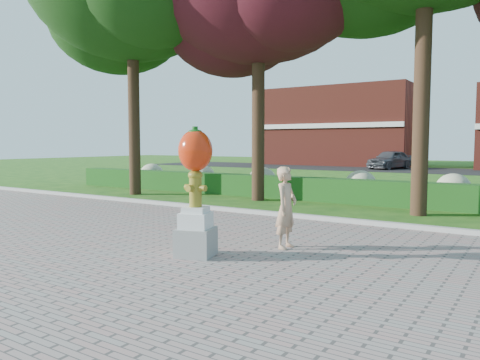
{
  "coord_description": "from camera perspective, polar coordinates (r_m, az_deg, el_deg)",
  "views": [
    {
      "loc": [
        6.4,
        -7.99,
        2.0
      ],
      "look_at": [
        0.52,
        1.0,
        1.15
      ],
      "focal_mm": 35.0,
      "sensor_mm": 36.0,
      "label": 1
    }
  ],
  "objects": [
    {
      "name": "walkway",
      "position": [
        7.79,
        -24.45,
        -10.6
      ],
      "size": [
        40.0,
        14.0,
        0.04
      ],
      "primitive_type": "cube",
      "color": "gray",
      "rests_on": "ground"
    },
    {
      "name": "lawn_hedge",
      "position": [
        16.37,
        10.03,
        -1.15
      ],
      "size": [
        24.0,
        0.7,
        0.8
      ],
      "primitive_type": "cube",
      "color": "#194A15",
      "rests_on": "ground"
    },
    {
      "name": "ground",
      "position": [
        10.42,
        -5.43,
        -6.55
      ],
      "size": [
        100.0,
        100.0,
        0.0
      ],
      "primitive_type": "plane",
      "color": "#1B4F13",
      "rests_on": "ground"
    },
    {
      "name": "curb",
      "position": [
        12.86,
        2.96,
        -4.09
      ],
      "size": [
        40.0,
        0.18,
        0.15
      ],
      "primitive_type": "cube",
      "color": "#ADADA5",
      "rests_on": "ground"
    },
    {
      "name": "parked_car",
      "position": [
        37.68,
        17.81,
        2.4
      ],
      "size": [
        2.88,
        4.61,
        1.46
      ],
      "primitive_type": "imported",
      "rotation": [
        0.0,
        0.0,
        -0.29
      ],
      "color": "#47494F",
      "rests_on": "street"
    },
    {
      "name": "hydrangea_row",
      "position": [
        17.08,
        13.13,
        -0.46
      ],
      "size": [
        20.1,
        1.1,
        0.99
      ],
      "color": "#BBBA8E",
      "rests_on": "ground"
    },
    {
      "name": "hydrant_sculpture",
      "position": [
        8.07,
        -5.45,
        -0.99
      ],
      "size": [
        0.76,
        0.76,
        2.24
      ],
      "rotation": [
        0.0,
        0.0,
        0.31
      ],
      "color": "gray",
      "rests_on": "walkway"
    },
    {
      "name": "building_left",
      "position": [
        45.1,
        11.93,
        6.33
      ],
      "size": [
        14.0,
        8.0,
        7.0
      ],
      "primitive_type": "cube",
      "color": "maroon",
      "rests_on": "ground"
    },
    {
      "name": "woman",
      "position": [
        8.75,
        5.66,
        -3.36
      ],
      "size": [
        0.39,
        0.57,
        1.53
      ],
      "primitive_type": "imported",
      "rotation": [
        0.0,
        0.0,
        1.62
      ],
      "color": "tan",
      "rests_on": "walkway"
    },
    {
      "name": "street",
      "position": [
        36.6,
        23.08,
        1.04
      ],
      "size": [
        50.0,
        8.0,
        0.02
      ],
      "primitive_type": "cube",
      "color": "black",
      "rests_on": "ground"
    }
  ]
}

